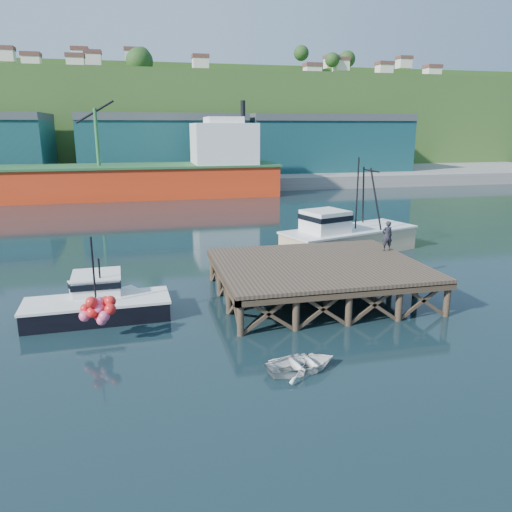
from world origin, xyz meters
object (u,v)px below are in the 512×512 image
object	(u,v)px
boat_black	(97,302)
trawler	(346,234)
dockworker	(387,236)
dinghy	(302,364)
boat_navy	(96,301)

from	to	relation	value
boat_black	trawler	bearing A→B (deg)	26.74
boat_black	trawler	size ratio (longest dim) A/B	0.63
dockworker	trawler	bearing A→B (deg)	-92.64
dinghy	dockworker	xyz separation A→B (m)	(9.32, 10.69, 2.79)
trawler	dockworker	size ratio (longest dim) A/B	6.18
boat_navy	dinghy	world-z (taller)	boat_navy
boat_navy	dinghy	bearing A→B (deg)	-75.42
trawler	dinghy	size ratio (longest dim) A/B	3.94
dinghy	boat_navy	bearing A→B (deg)	35.08
dockworker	dinghy	bearing A→B (deg)	50.95
trawler	dinghy	distance (m)	21.23
boat_black	dockworker	bearing A→B (deg)	5.23
boat_black	dockworker	size ratio (longest dim) A/B	3.89
dockworker	boat_navy	bearing A→B (deg)	6.91
boat_navy	boat_black	size ratio (longest dim) A/B	0.71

